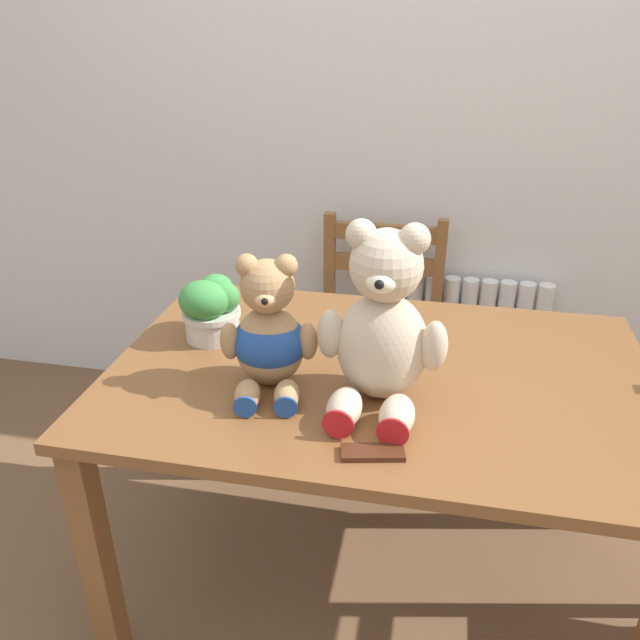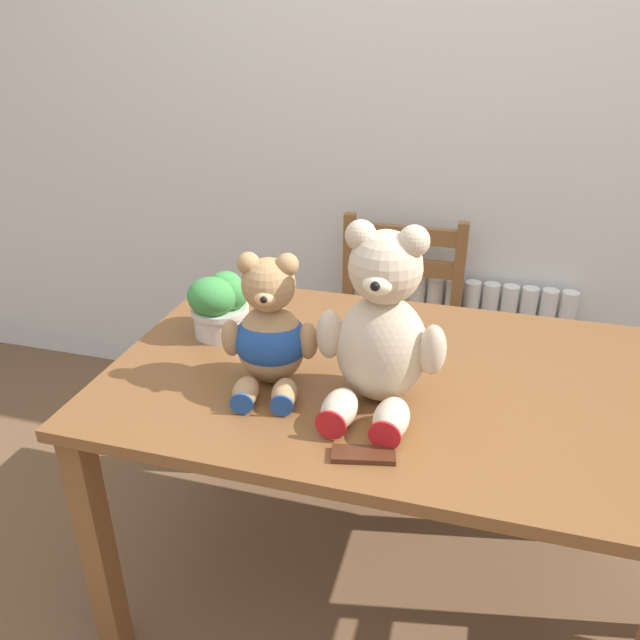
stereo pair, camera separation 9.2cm
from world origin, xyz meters
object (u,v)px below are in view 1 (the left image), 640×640
(teddy_bear_right, at_px, (382,328))
(potted_plant, at_px, (210,306))
(chocolate_bar, at_px, (373,452))
(teddy_bear_left, at_px, (269,336))
(wooden_chair_behind, at_px, (377,335))

(teddy_bear_right, height_order, potted_plant, teddy_bear_right)
(teddy_bear_right, bearing_deg, chocolate_bar, 96.11)
(potted_plant, bearing_deg, teddy_bear_right, -23.01)
(chocolate_bar, bearing_deg, teddy_bear_left, 141.24)
(wooden_chair_behind, bearing_deg, teddy_bear_right, 96.32)
(wooden_chair_behind, xyz_separation_m, teddy_bear_right, (0.09, -0.85, 0.47))
(chocolate_bar, bearing_deg, wooden_chair_behind, 95.71)
(wooden_chair_behind, bearing_deg, teddy_bear_left, 79.19)
(wooden_chair_behind, relative_size, teddy_bear_right, 2.11)
(teddy_bear_left, height_order, chocolate_bar, teddy_bear_left)
(teddy_bear_left, relative_size, chocolate_bar, 2.55)
(wooden_chair_behind, height_order, chocolate_bar, wooden_chair_behind)
(teddy_bear_right, bearing_deg, teddy_bear_left, 1.41)
(teddy_bear_left, relative_size, teddy_bear_right, 0.78)
(wooden_chair_behind, relative_size, chocolate_bar, 6.88)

